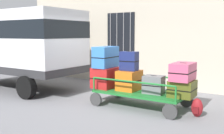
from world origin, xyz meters
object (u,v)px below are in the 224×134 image
at_px(van, 20,42).
at_px(suitcase_midright_bottom, 182,89).
at_px(suitcase_midleft_middle, 129,61).
at_px(suitcase_center_bottom, 154,85).
at_px(suitcase_left_bottom, 106,77).
at_px(suitcase_left_middle, 106,57).
at_px(suitcase_midleft_bottom, 129,80).
at_px(backpack, 197,108).
at_px(suitcase_midright_middle, 183,72).
at_px(luggage_cart, 141,94).

bearing_deg(van, suitcase_midright_bottom, 1.20).
relative_size(suitcase_midleft_middle, suitcase_center_bottom, 0.94).
bearing_deg(suitcase_left_bottom, suitcase_left_middle, -90.00).
xyz_separation_m(suitcase_midleft_bottom, backpack, (1.88, -0.11, -0.46)).
distance_m(suitcase_midleft_middle, backpack, 2.13).
bearing_deg(suitcase_midleft_middle, suitcase_midleft_bottom, 90.00).
height_order(van, suitcase_midright_bottom, van).
xyz_separation_m(suitcase_left_bottom, backpack, (2.63, -0.05, -0.48)).
relative_size(suitcase_midleft_bottom, suitcase_center_bottom, 1.22).
height_order(suitcase_midleft_middle, suitcase_center_bottom, suitcase_midleft_middle).
bearing_deg(suitcase_midright_middle, backpack, -16.67).
distance_m(van, suitcase_left_bottom, 3.76).
distance_m(suitcase_left_middle, suitcase_midright_bottom, 2.33).
relative_size(suitcase_center_bottom, suitcase_midright_bottom, 0.92).
bearing_deg(suitcase_midleft_middle, suitcase_midright_middle, 1.24).
bearing_deg(suitcase_left_bottom, suitcase_midright_bottom, 1.56).
bearing_deg(suitcase_left_bottom, backpack, -1.08).
xyz_separation_m(suitcase_left_bottom, suitcase_center_bottom, (1.48, 0.02, -0.06)).
xyz_separation_m(luggage_cart, suitcase_left_middle, (-1.11, -0.03, 0.94)).
relative_size(suitcase_center_bottom, suitcase_midright_middle, 0.67).
bearing_deg(suitcase_center_bottom, suitcase_left_bottom, -179.12).
relative_size(van, suitcase_center_bottom, 8.47).
relative_size(suitcase_left_middle, suitcase_midright_middle, 1.01).
xyz_separation_m(suitcase_midleft_middle, backpack, (1.88, -0.09, -0.99)).
bearing_deg(luggage_cart, suitcase_center_bottom, -1.51).
distance_m(suitcase_left_bottom, suitcase_center_bottom, 1.48).
bearing_deg(suitcase_midright_middle, suitcase_midleft_bottom, -179.51).
xyz_separation_m(luggage_cart, suitcase_midright_bottom, (1.11, 0.03, 0.26)).
bearing_deg(suitcase_midright_bottom, van, -178.80).
distance_m(suitcase_midleft_middle, suitcase_center_bottom, 0.94).
distance_m(suitcase_midleft_bottom, suitcase_midright_middle, 1.52).
bearing_deg(suitcase_left_middle, suitcase_midright_middle, 1.86).
bearing_deg(suitcase_midright_bottom, suitcase_left_bottom, -178.44).
relative_size(van, suitcase_midright_middle, 5.69).
bearing_deg(suitcase_midright_middle, suitcase_left_middle, -178.14).
distance_m(suitcase_midleft_bottom, backpack, 1.94).
distance_m(suitcase_left_bottom, suitcase_midleft_middle, 0.90).
distance_m(suitcase_midright_middle, backpack, 0.91).
relative_size(suitcase_midleft_middle, backpack, 1.18).
relative_size(luggage_cart, suitcase_midleft_middle, 4.73).
xyz_separation_m(suitcase_left_bottom, suitcase_left_middle, (0.00, -0.00, 0.59)).
bearing_deg(suitcase_midright_bottom, backpack, -15.30).
relative_size(suitcase_midright_middle, backpack, 1.86).
xyz_separation_m(luggage_cart, suitcase_midleft_middle, (-0.37, 0.01, 0.86)).
xyz_separation_m(luggage_cart, suitcase_left_bottom, (-1.11, -0.03, 0.35)).
bearing_deg(suitcase_left_middle, suitcase_midright_bottom, 1.59).
bearing_deg(suitcase_midright_middle, suitcase_midleft_middle, -178.76).
height_order(van, suitcase_left_middle, van).
bearing_deg(van, backpack, 0.12).
height_order(suitcase_center_bottom, suitcase_midright_middle, suitcase_midright_middle).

